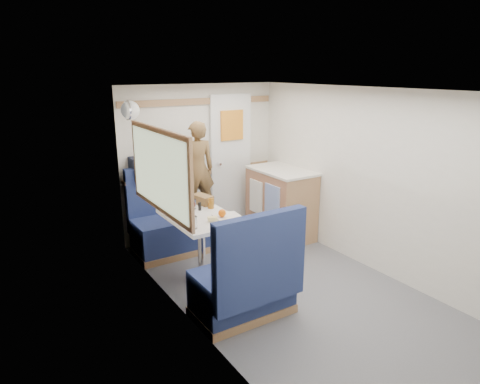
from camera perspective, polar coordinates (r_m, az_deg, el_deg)
floor at (r=4.32m, az=9.30°, el=-14.42°), size 4.50×4.50×0.00m
ceiling at (r=3.74m, az=10.71°, el=13.08°), size 4.50×4.50×0.00m
wall_back at (r=5.72m, az=-5.25°, el=4.14°), size 2.20×0.02×2.00m
wall_left at (r=3.31m, az=-4.43°, el=-4.81°), size 0.02×4.50×2.00m
wall_right at (r=4.70m, az=20.00°, el=0.58°), size 0.02×4.50×2.00m
oak_trim_low at (r=5.74m, az=-5.12°, el=2.64°), size 2.15×0.02×0.08m
oak_trim_high at (r=5.60m, az=-5.36°, el=11.94°), size 2.15×0.02×0.08m
side_window at (r=4.12m, az=-10.79°, el=2.79°), size 0.04×1.30×0.72m
rear_door at (r=5.91m, az=-1.21°, el=4.32°), size 0.62×0.12×1.86m
dinette_table at (r=4.49m, az=-5.22°, el=-5.02°), size 0.62×0.92×0.72m
bench_far at (r=5.32m, az=-9.41°, el=-4.81°), size 0.90×0.59×1.05m
bench_near at (r=3.92m, az=0.81°, el=-12.55°), size 0.90×0.59×1.05m
ledge at (r=5.37m, az=-10.76°, el=1.83°), size 0.90×0.14×0.04m
dome_light at (r=4.85m, az=-14.44°, el=10.53°), size 0.20×0.20×0.20m
galley_counter at (r=5.71m, az=5.46°, el=-1.44°), size 0.57×0.92×0.92m
person at (r=5.15m, az=-5.72°, el=3.07°), size 0.46×0.34×1.15m
duffel_bag at (r=5.32m, az=-11.47°, el=3.32°), size 0.55×0.27×0.26m
tray at (r=4.32m, az=-1.40°, el=-3.51°), size 0.29×0.36×0.02m
orange_fruit at (r=4.33m, az=-2.41°, el=-2.82°), size 0.08×0.08×0.08m
cheese_block at (r=4.25m, az=-3.70°, el=-3.54°), size 0.11×0.08×0.03m
wine_glass at (r=4.38m, az=-6.44°, el=-1.78°), size 0.08×0.08×0.17m
tumbler_left at (r=4.08m, az=-6.24°, el=-4.07°), size 0.07×0.07×0.12m
tumbler_mid at (r=4.59m, az=-8.15°, el=-1.81°), size 0.07×0.07×0.12m
tumbler_right at (r=4.65m, az=-6.28°, el=-1.60°), size 0.07×0.07×0.11m
beer_glass at (r=4.65m, az=-3.90°, el=-1.54°), size 0.07×0.07×0.11m
pepper_grinder at (r=4.59m, az=-5.39°, el=-1.92°), size 0.03×0.03×0.09m
bread_loaf at (r=4.81m, az=-5.00°, el=-1.00°), size 0.18×0.27×0.10m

